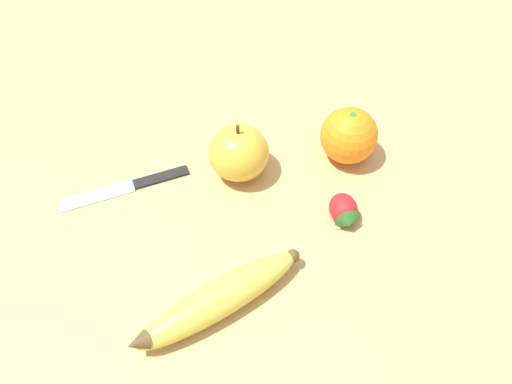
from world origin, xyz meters
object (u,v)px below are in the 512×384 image
(apple, at_px, (239,154))
(banana, at_px, (218,299))
(strawberry, at_px, (344,211))
(orange, at_px, (349,136))
(paring_knife, at_px, (131,185))

(apple, bearing_deg, banana, 148.97)
(apple, bearing_deg, strawberry, -146.78)
(orange, bearing_deg, banana, 118.89)
(paring_knife, bearing_deg, banana, -165.82)
(apple, bearing_deg, orange, -103.37)
(orange, height_order, apple, apple)
(strawberry, height_order, paring_knife, strawberry)
(banana, distance_m, orange, 0.30)
(strawberry, bearing_deg, paring_knife, -113.67)
(orange, height_order, strawberry, orange)
(apple, xyz_separation_m, paring_knife, (0.04, 0.15, -0.03))
(orange, distance_m, paring_knife, 0.31)
(banana, bearing_deg, paring_knife, -87.63)
(strawberry, bearing_deg, banana, -63.78)
(banana, distance_m, strawberry, 0.20)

